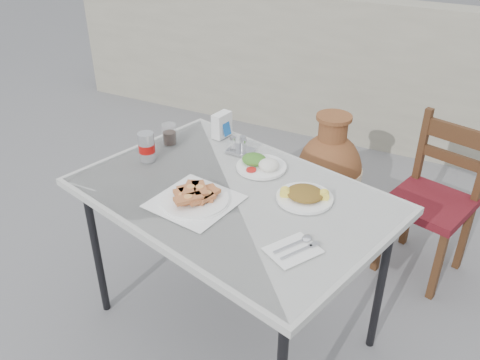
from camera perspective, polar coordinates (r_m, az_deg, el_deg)
The scene contains 13 objects.
ground at distance 2.69m, azimuth 0.45°, elevation -17.67°, with size 80.00×80.00×0.00m, color #5F5F61.
cafe_table at distance 2.26m, azimuth -0.92°, elevation -2.54°, with size 1.55×1.24×0.83m.
pide_plate at distance 2.15m, azimuth -5.12°, elevation -1.77°, with size 0.37×0.37×0.07m.
salad_rice_plate at distance 2.40m, azimuth 2.36°, elevation 1.83°, with size 0.24×0.24×0.06m.
salad_chopped_plate at distance 2.18m, azimuth 7.28°, elevation -1.70°, with size 0.24×0.24×0.05m.
soda_can at distance 2.49m, azimuth -10.44°, elevation 3.69°, with size 0.08×0.08×0.14m.
cola_glass at distance 2.64m, azimuth -7.93°, elevation 5.01°, with size 0.07×0.07×0.11m.
napkin_holder at distance 2.68m, azimuth -2.05°, elevation 6.19°, with size 0.08×0.12×0.13m.
condiment_caddy at distance 2.53m, azimuth 0.03°, elevation 3.73°, with size 0.12×0.10×0.09m.
cutlery_napkin at distance 1.91m, azimuth 6.26°, elevation -7.60°, with size 0.22×0.24×0.01m.
chair at distance 3.02m, azimuth 20.90°, elevation -1.93°, with size 0.50×0.50×0.92m.
terracotta_urn at distance 3.37m, azimuth 9.92°, elevation 0.87°, with size 0.43×0.43×0.75m.
back_wall at distance 4.40m, azimuth 15.62°, elevation 11.04°, with size 6.00×0.25×1.20m, color gray.
Camera 1 is at (0.79, -1.59, 2.01)m, focal length 38.00 mm.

